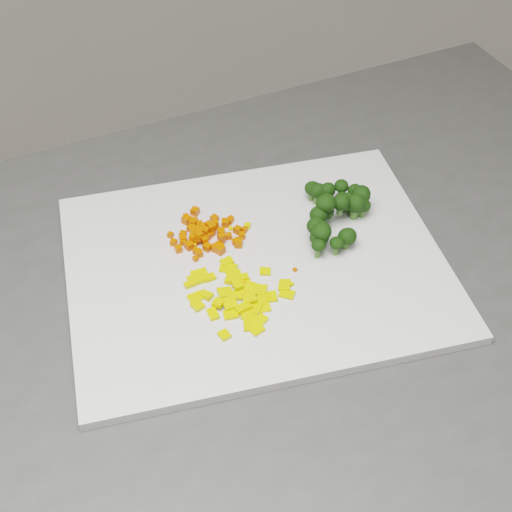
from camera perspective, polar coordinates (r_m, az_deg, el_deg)
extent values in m
cube|color=#3E3F3C|center=(1.19, 2.12, -16.90)|extent=(1.18, 0.95, 0.90)
cube|color=silver|center=(0.82, 0.00, -0.77)|extent=(0.45, 0.36, 0.01)
cube|color=#CD4002|center=(0.88, -5.63, 3.13)|extent=(0.01, 0.01, 0.01)
cube|color=#CD4002|center=(0.85, -5.01, 1.90)|extent=(0.01, 0.01, 0.01)
cube|color=#CD4002|center=(0.85, -1.14, 1.64)|extent=(0.01, 0.01, 0.01)
cube|color=#CD4002|center=(0.84, -2.76, 1.52)|extent=(0.01, 0.01, 0.01)
cube|color=#CD4002|center=(0.85, -2.19, 1.61)|extent=(0.01, 0.01, 0.01)
cube|color=#CD4002|center=(0.84, -4.53, 2.02)|extent=(0.01, 0.01, 0.01)
cube|color=#CD4002|center=(0.87, -2.08, 2.82)|extent=(0.01, 0.01, 0.01)
cube|color=#CD4002|center=(0.85, -4.09, 1.62)|extent=(0.01, 0.01, 0.01)
cube|color=#CD4002|center=(0.84, -5.33, 0.92)|extent=(0.01, 0.01, 0.01)
cube|color=#CD4002|center=(0.86, -5.26, 2.20)|extent=(0.01, 0.01, 0.01)
cube|color=#CD4002|center=(0.84, -2.74, 1.51)|extent=(0.01, 0.01, 0.01)
cube|color=#CD4002|center=(0.84, -1.75, 1.17)|extent=(0.01, 0.01, 0.01)
cube|color=#CD4002|center=(0.86, -4.18, 2.32)|extent=(0.01, 0.01, 0.01)
cube|color=#CD4002|center=(0.85, -2.80, 1.92)|extent=(0.01, 0.01, 0.01)
cube|color=#CD4002|center=(0.85, -1.48, 2.09)|extent=(0.01, 0.01, 0.01)
cube|color=#CD4002|center=(0.85, -3.61, 1.78)|extent=(0.01, 0.01, 0.01)
cube|color=#CD4002|center=(0.85, -4.04, 1.64)|extent=(0.01, 0.01, 0.01)
cube|color=#CD4002|center=(0.86, -4.54, 2.57)|extent=(0.01, 0.01, 0.01)
cube|color=#CD4002|center=(0.85, -3.84, 1.61)|extent=(0.01, 0.01, 0.01)
cube|color=#CD4002|center=(0.83, -4.58, 0.21)|extent=(0.01, 0.01, 0.01)
cube|color=#CD4002|center=(0.85, -6.86, 1.68)|extent=(0.01, 0.01, 0.01)
cube|color=#CD4002|center=(0.87, -5.57, 2.90)|extent=(0.01, 0.01, 0.01)
cube|color=#CD4002|center=(0.84, -5.00, 1.23)|extent=(0.01, 0.01, 0.01)
cube|color=#CD4002|center=(0.86, -2.46, 2.66)|extent=(0.01, 0.01, 0.01)
cube|color=#CD4002|center=(0.84, -5.37, 0.83)|extent=(0.01, 0.01, 0.01)
cube|color=#CD4002|center=(0.83, -4.81, 0.40)|extent=(0.01, 0.01, 0.01)
cube|color=#CD4002|center=(0.85, -3.56, 2.32)|extent=(0.01, 0.01, 0.01)
cube|color=#CD4002|center=(0.84, -5.83, 1.12)|extent=(0.01, 0.01, 0.01)
cube|color=#CD4002|center=(0.84, -4.06, 1.33)|extent=(0.01, 0.01, 0.01)
cube|color=#CD4002|center=(0.83, -2.89, 0.50)|extent=(0.01, 0.01, 0.01)
cube|color=#CD4002|center=(0.88, -4.90, 3.58)|extent=(0.01, 0.01, 0.01)
cube|color=#CD4002|center=(0.83, -3.91, 0.70)|extent=(0.01, 0.01, 0.01)
cube|color=#CD4002|center=(0.84, -4.57, 1.43)|extent=(0.01, 0.01, 0.01)
cube|color=#CD4002|center=(0.84, -3.00, 0.89)|extent=(0.01, 0.01, 0.01)
cube|color=#CD4002|center=(0.87, -4.93, 2.66)|extent=(0.01, 0.01, 0.01)
cube|color=#CD4002|center=(0.85, -3.27, 2.60)|extent=(0.01, 0.01, 0.01)
cube|color=#CD4002|center=(0.82, -4.86, -0.21)|extent=(0.01, 0.01, 0.01)
cube|color=#CD4002|center=(0.85, -3.82, 2.58)|extent=(0.01, 0.01, 0.01)
cube|color=#CD4002|center=(0.86, -5.08, 2.26)|extent=(0.01, 0.01, 0.01)
cube|color=#CD4002|center=(0.84, -5.10, 1.50)|extent=(0.01, 0.01, 0.01)
cube|color=#CD4002|center=(0.87, -3.34, 3.01)|extent=(0.01, 0.01, 0.01)
cube|color=#CD4002|center=(0.84, -6.23, 0.57)|extent=(0.01, 0.01, 0.01)
cube|color=#CD4002|center=(0.85, -3.99, 1.57)|extent=(0.01, 0.01, 0.01)
cube|color=#CD4002|center=(0.86, -4.11, 2.24)|extent=(0.01, 0.01, 0.01)
cube|color=#CD4002|center=(0.85, -0.92, 2.11)|extent=(0.01, 0.01, 0.01)
cube|color=#CD4002|center=(0.84, -1.41, 0.99)|extent=(0.01, 0.01, 0.01)
cube|color=#CD4002|center=(0.87, -4.96, 2.76)|extent=(0.01, 0.01, 0.01)
cube|color=#CD4002|center=(0.86, -4.58, 2.22)|extent=(0.01, 0.01, 0.01)
cube|color=#CD4002|center=(0.83, -3.23, 0.66)|extent=(0.01, 0.01, 0.01)
cube|color=#CD4002|center=(0.84, -5.06, 1.51)|extent=(0.01, 0.01, 0.01)
cube|color=#CD4002|center=(0.83, -4.12, 1.29)|extent=(0.01, 0.01, 0.01)
cube|color=#CD4002|center=(0.85, -5.86, 1.72)|extent=(0.01, 0.01, 0.01)
cube|color=#CD4002|center=(0.87, -5.07, 2.68)|extent=(0.01, 0.01, 0.01)
cube|color=#CD4002|center=(0.84, -4.60, 1.64)|extent=(0.01, 0.01, 0.01)
cube|color=#CD4002|center=(0.87, -2.02, 3.02)|extent=(0.01, 0.01, 0.01)
cube|color=#CD4002|center=(0.85, -5.86, 1.36)|extent=(0.01, 0.01, 0.01)
cube|color=#CD4002|center=(0.84, -6.60, 1.08)|extent=(0.01, 0.01, 0.01)
cube|color=#CD4002|center=(0.84, -1.42, 1.11)|extent=(0.01, 0.01, 0.01)
cube|color=#CD4002|center=(0.84, -4.74, 1.41)|extent=(0.01, 0.01, 0.01)
cube|color=#CD4002|center=(0.83, -2.80, 0.72)|extent=(0.01, 0.01, 0.01)
cube|color=#CD4002|center=(0.84, -4.09, 2.00)|extent=(0.01, 0.01, 0.01)
cube|color=#DBC10B|center=(0.80, -1.73, -1.54)|extent=(0.02, 0.02, 0.01)
cube|color=#DBC10B|center=(0.79, -0.26, -2.64)|extent=(0.02, 0.02, 0.01)
cube|color=#DBC10B|center=(0.79, 0.30, -2.77)|extent=(0.02, 0.02, 0.01)
cube|color=#DBC10B|center=(0.76, -0.20, -5.14)|extent=(0.01, 0.01, 0.00)
cube|color=#DBC10B|center=(0.78, 0.48, -3.51)|extent=(0.02, 0.02, 0.00)
cube|color=#DBC10B|center=(0.76, -0.45, -5.57)|extent=(0.02, 0.02, 0.01)
cube|color=#DBC10B|center=(0.78, -4.69, -3.99)|extent=(0.02, 0.02, 0.01)
cube|color=#DBC10B|center=(0.80, -1.90, -1.84)|extent=(0.02, 0.02, 0.01)
cube|color=#DBC10B|center=(0.78, -4.82, -3.29)|extent=(0.02, 0.02, 0.00)
cube|color=#DBC10B|center=(0.80, -1.27, -1.77)|extent=(0.02, 0.01, 0.01)
cube|color=#DBC10B|center=(0.77, -1.03, -4.12)|extent=(0.02, 0.02, 0.00)
cube|color=#DBC10B|center=(0.80, -4.37, -1.66)|extent=(0.02, 0.02, 0.01)
cube|color=#DBC10B|center=(0.79, -1.53, -2.21)|extent=(0.01, 0.02, 0.01)
cube|color=#DBC10B|center=(0.78, -4.03, -3.13)|extent=(0.02, 0.02, 0.01)
cube|color=#DBC10B|center=(0.78, 1.17, -3.28)|extent=(0.02, 0.02, 0.00)
cube|color=#DBC10B|center=(0.81, -2.05, -1.04)|extent=(0.02, 0.02, 0.01)
cube|color=#DBC10B|center=(0.77, 0.68, -4.15)|extent=(0.01, 0.01, 0.01)
cube|color=#DBC10B|center=(0.80, -3.76, -1.73)|extent=(0.02, 0.01, 0.01)
cube|color=#DBC10B|center=(0.77, -0.51, -3.46)|extent=(0.02, 0.01, 0.01)
cube|color=#DBC10B|center=(0.75, -0.02, -5.84)|extent=(0.02, 0.02, 0.00)
cube|color=#DBC10B|center=(0.80, -1.05, -1.87)|extent=(0.02, 0.02, 0.00)
cube|color=#DBC10B|center=(0.79, 2.49, -3.06)|extent=(0.02, 0.02, 0.00)
cube|color=#DBC10B|center=(0.77, 0.00, -4.21)|extent=(0.02, 0.02, 0.01)
cube|color=#DBC10B|center=(0.78, -1.51, -3.19)|extent=(0.02, 0.02, 0.00)
cube|color=#DBC10B|center=(0.79, -2.49, -2.98)|extent=(0.02, 0.02, 0.01)
cube|color=#DBC10B|center=(0.79, 2.29, -2.35)|extent=(0.02, 0.02, 0.01)
cube|color=#DBC10B|center=(0.77, -2.01, -4.69)|extent=(0.02, 0.01, 0.00)
cube|color=#DBC10B|center=(0.79, -0.81, -2.88)|extent=(0.02, 0.02, 0.01)
cube|color=#DBC10B|center=(0.79, -1.12, -2.56)|extent=(0.02, 0.02, 0.01)
cube|color=#DBC10B|center=(0.77, -3.04, -3.75)|extent=(0.02, 0.02, 0.01)
cube|color=#DBC10B|center=(0.81, -2.41, -1.01)|extent=(0.02, 0.01, 0.00)
cube|color=#DBC10B|center=(0.75, -2.55, -6.33)|extent=(0.01, 0.01, 0.01)
cube|color=#DBC10B|center=(0.81, 0.73, -1.25)|extent=(0.01, 0.01, 0.01)
cube|color=#DBC10B|center=(0.77, -0.60, -4.51)|extent=(0.02, 0.02, 0.01)
cube|color=#DBC10B|center=(0.76, 0.29, -5.29)|extent=(0.02, 0.02, 0.01)
cube|color=#DBC10B|center=(0.82, -2.35, -0.45)|extent=(0.02, 0.01, 0.00)
cube|color=#DBC10B|center=(0.80, -4.81, -1.87)|extent=(0.02, 0.02, 0.01)
cube|color=#DBC10B|center=(0.77, -3.46, -4.65)|extent=(0.01, 0.02, 0.01)
cube|color=#DBC10B|center=(0.81, -4.59, -1.46)|extent=(0.02, 0.01, 0.01)
cube|color=#DBC10B|center=(0.77, -2.10, -3.77)|extent=(0.02, 0.02, 0.01)
cube|color=#CD4002|center=(0.85, 5.02, 1.20)|extent=(0.00, 0.00, 0.00)
cube|color=#CD4002|center=(0.79, -1.59, -2.19)|extent=(0.01, 0.01, 0.01)
cube|color=#DBC10B|center=(0.80, 2.85, -2.26)|extent=(0.01, 0.01, 0.00)
cube|color=#DBC10B|center=(0.80, -5.50, -2.33)|extent=(0.01, 0.01, 0.01)
cube|color=#DBC10B|center=(0.86, -2.03, 2.22)|extent=(0.01, 0.01, 0.00)
cube|color=#DBC10B|center=(0.86, -0.71, 2.45)|extent=(0.01, 0.01, 0.01)
cube|color=#DBC10B|center=(0.78, -3.33, -3.65)|extent=(0.01, 0.01, 0.00)
cube|color=#CD4002|center=(0.81, 3.14, -1.10)|extent=(0.01, 0.01, 0.00)
cube|color=#CD4002|center=(0.80, -1.02, -2.12)|extent=(0.01, 0.01, 0.00)
cube|color=#DBC10B|center=(0.84, -5.06, 0.92)|extent=(0.01, 0.01, 0.01)
cube|color=black|center=(0.78, -0.33, -3.32)|extent=(0.01, 0.01, 0.00)
cube|color=black|center=(0.84, -4.99, 0.85)|extent=(0.01, 0.01, 0.00)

